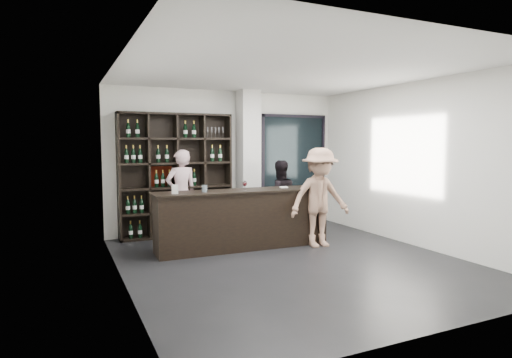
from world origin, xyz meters
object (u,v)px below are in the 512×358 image
tasting_counter (243,219)px  taster_black (279,197)px  taster_pink (181,194)px  customer (320,197)px  wine_shelf (176,175)px

tasting_counter → taster_black: bearing=35.6°
tasting_counter → taster_pink: size_ratio=1.82×
tasting_counter → taster_black: size_ratio=2.10×
tasting_counter → customer: customer is taller
taster_black → customer: bearing=108.3°
taster_pink → taster_black: size_ratio=1.15×
wine_shelf → taster_black: bearing=-20.6°
wine_shelf → tasting_counter: wine_shelf is taller
wine_shelf → taster_black: size_ratio=1.62×
taster_pink → taster_black: taster_pink is taller
wine_shelf → tasting_counter: bearing=-61.4°
wine_shelf → tasting_counter: size_ratio=0.77×
wine_shelf → taster_black: (1.90, -0.72, -0.46)m
taster_black → tasting_counter: bearing=44.5°
tasting_counter → taster_pink: bearing=121.3°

